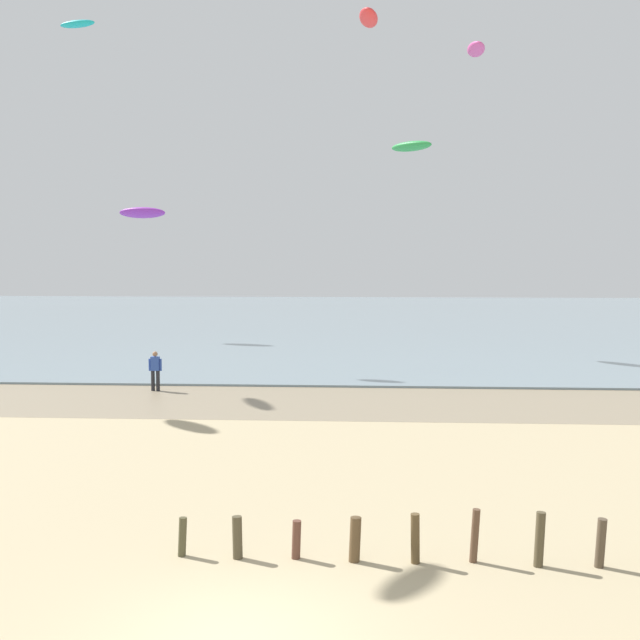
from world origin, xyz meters
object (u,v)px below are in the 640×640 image
at_px(kite_aloft_2, 142,213).
at_px(kite_aloft_12, 411,146).
at_px(kite_aloft_1, 77,24).
at_px(kite_aloft_11, 369,18).
at_px(person_by_waterline, 155,370).
at_px(kite_aloft_9, 476,49).

xyz_separation_m(kite_aloft_2, kite_aloft_12, (17.77, -6.00, 3.51)).
bearing_deg(kite_aloft_1, kite_aloft_11, 147.02).
bearing_deg(person_by_waterline, kite_aloft_2, 107.03).
relative_size(kite_aloft_1, kite_aloft_12, 0.72).
relative_size(person_by_waterline, kite_aloft_2, 0.49).
bearing_deg(kite_aloft_1, person_by_waterline, 140.05).
xyz_separation_m(kite_aloft_11, kite_aloft_12, (2.57, 22.54, -0.90)).
xyz_separation_m(person_by_waterline, kite_aloft_1, (-6.90, 10.70, 17.54)).
bearing_deg(kite_aloft_9, kite_aloft_1, 108.97).
relative_size(person_by_waterline, kite_aloft_1, 0.77).
height_order(kite_aloft_1, kite_aloft_9, kite_aloft_9).
bearing_deg(kite_aloft_1, kite_aloft_9, -143.34).
bearing_deg(kite_aloft_11, kite_aloft_1, -141.46).
bearing_deg(kite_aloft_11, kite_aloft_12, 172.26).
bearing_deg(kite_aloft_11, person_by_waterline, -134.29).
bearing_deg(kite_aloft_12, kite_aloft_9, -85.79).
distance_m(person_by_waterline, kite_aloft_9, 30.36).
bearing_deg(kite_aloft_2, kite_aloft_11, 133.15).
height_order(kite_aloft_2, kite_aloft_12, kite_aloft_12).
bearing_deg(kite_aloft_2, kite_aloft_1, 100.57).
bearing_deg(kite_aloft_12, kite_aloft_1, 57.19).
xyz_separation_m(kite_aloft_1, kite_aloft_11, (15.95, -19.15, -5.42)).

